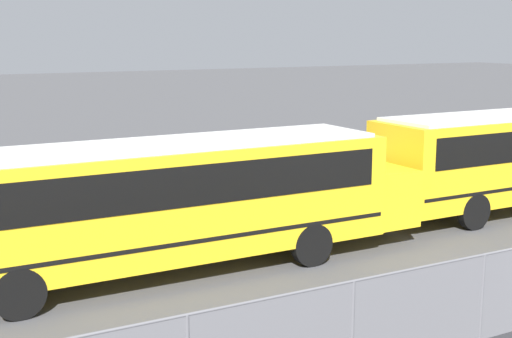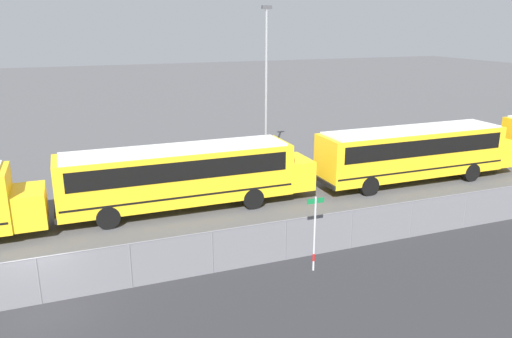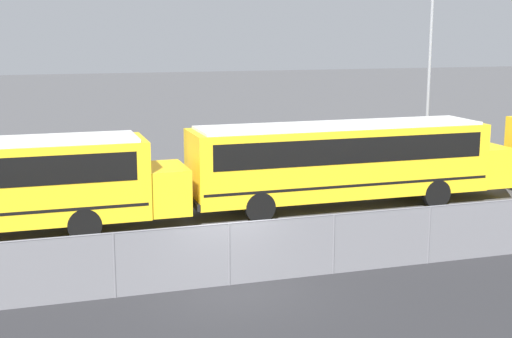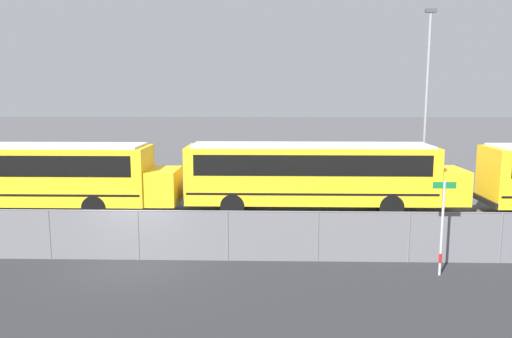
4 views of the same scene
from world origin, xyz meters
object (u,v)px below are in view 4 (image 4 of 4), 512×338
at_px(school_bus_4, 316,172).
at_px(light_pole, 427,95).
at_px(street_sign, 442,226).
at_px(school_bus_3, 32,172).

height_order(school_bus_4, light_pole, light_pole).
height_order(school_bus_4, street_sign, school_bus_4).
distance_m(school_bus_4, street_sign, 8.77).
distance_m(school_bus_3, street_sign, 18.08).
relative_size(street_sign, light_pole, 0.30).
xyz_separation_m(school_bus_3, school_bus_4, (13.27, 0.52, 0.00)).
distance_m(school_bus_4, light_pole, 9.09).
xyz_separation_m(school_bus_3, light_pole, (19.85, 5.71, 3.51)).
xyz_separation_m(street_sign, light_pole, (3.48, 13.39, 3.88)).
bearing_deg(light_pole, school_bus_4, -141.74).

